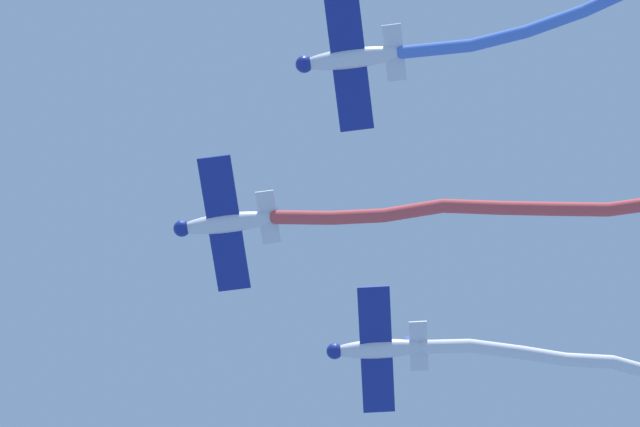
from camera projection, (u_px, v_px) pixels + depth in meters
airplane_lead at (225, 223)px, 80.69m from camera, size 6.20×8.18×2.02m
smoke_trail_lead at (466, 211)px, 80.08m from camera, size 21.89×3.26×1.29m
airplane_left_wing at (350, 59)px, 77.63m from camera, size 6.19×8.18×2.02m
airplane_right_wing at (377, 349)px, 83.53m from camera, size 6.12×8.14×2.02m
smoke_trail_right_wing at (569, 361)px, 84.43m from camera, size 17.86×2.86×1.88m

